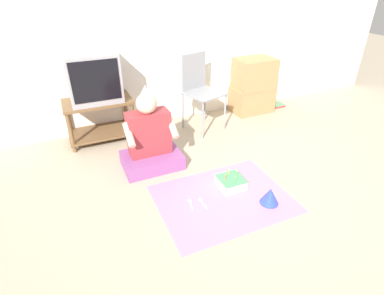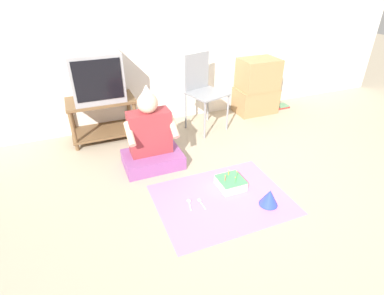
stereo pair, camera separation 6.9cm
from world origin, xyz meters
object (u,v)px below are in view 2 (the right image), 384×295
Objects in this scene: tv at (96,76)px; party_hat_blue at (269,197)px; cardboard_box_stack at (257,87)px; person_seated at (151,141)px; book_pile at (282,106)px; folding_chair at (202,87)px; birthday_cake at (231,183)px.

tv is 3.36× the size of party_hat_blue.
tv is at bearing 122.17° from party_hat_blue.
party_hat_blue is (-0.96, -1.74, -0.28)m from cardboard_box_stack.
tv is 0.64× the size of person_seated.
book_pile is 2.29m from person_seated.
person_seated is at bearing -65.04° from tv.
party_hat_blue is at bearing -92.91° from folding_chair.
cardboard_box_stack is 1.86m from person_seated.
party_hat_blue is at bearing -118.88° from cardboard_box_stack.
cardboard_box_stack is 1.84m from birthday_cake.
party_hat_blue is (-0.08, -1.59, -0.44)m from folding_chair.
person_seated is at bearing -155.71° from cardboard_box_stack.
folding_chair reaches higher than party_hat_blue.
tv is 2.37× the size of birthday_cake.
birthday_cake is (-1.14, -1.41, -0.31)m from cardboard_box_stack.
book_pile is (1.33, 0.13, -0.50)m from folding_chair.
tv is at bearing 122.73° from birthday_cake.
tv is 2.09m from cardboard_box_stack.
tv is 0.73× the size of cardboard_box_stack.
cardboard_box_stack is 3.25× the size of birthday_cake.
tv reaches higher than birthday_cake.
cardboard_box_stack is at bearing 50.96° from birthday_cake.
tv reaches higher than cardboard_box_stack.
birthday_cake is at bearing 119.65° from party_hat_blue.
folding_chair is 1.23× the size of cardboard_box_stack.
party_hat_blue is (0.19, -0.33, 0.03)m from birthday_cake.
birthday_cake is at bearing -138.99° from book_pile.
person_seated is (-0.82, -0.61, -0.25)m from folding_chair.
folding_chair is 1.08× the size of person_seated.
folding_chair reaches higher than birthday_cake.
cardboard_box_stack reaches higher than birthday_cake.
book_pile is 1.23× the size of party_hat_blue.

